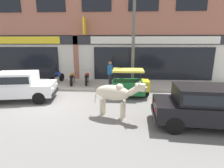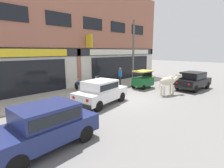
{
  "view_description": "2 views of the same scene",
  "coord_description": "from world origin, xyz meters",
  "px_view_note": "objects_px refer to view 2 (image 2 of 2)",
  "views": [
    {
      "loc": [
        3.42,
        -7.99,
        2.96
      ],
      "look_at": [
        2.94,
        1.0,
        0.76
      ],
      "focal_mm": 28.0,
      "sensor_mm": 36.0,
      "label": 1
    },
    {
      "loc": [
        -8.6,
        -7.32,
        3.2
      ],
      "look_at": [
        -0.16,
        1.0,
        0.92
      ],
      "focal_mm": 28.0,
      "sensor_mm": 36.0,
      "label": 2
    }
  ],
  "objects_px": {
    "motorcycle_1": "(93,84)",
    "utility_pole": "(133,53)",
    "cow": "(169,81)",
    "auto_rickshaw": "(143,80)",
    "motorcycle_0": "(80,86)",
    "car_1": "(101,91)",
    "pedestrian": "(120,75)",
    "car_0": "(45,124)",
    "car_2": "(193,80)",
    "motorcycle_2": "(102,83)"
  },
  "relations": [
    {
      "from": "motorcycle_0",
      "to": "motorcycle_2",
      "type": "distance_m",
      "value": 2.14
    },
    {
      "from": "car_0",
      "to": "auto_rickshaw",
      "type": "relative_size",
      "value": 1.84
    },
    {
      "from": "car_0",
      "to": "pedestrian",
      "type": "height_order",
      "value": "pedestrian"
    },
    {
      "from": "cow",
      "to": "car_2",
      "type": "xyz_separation_m",
      "value": [
        3.16,
        -0.56,
        -0.19
      ]
    },
    {
      "from": "car_1",
      "to": "motorcycle_1",
      "type": "distance_m",
      "value": 3.65
    },
    {
      "from": "car_2",
      "to": "utility_pole",
      "type": "bearing_deg",
      "value": 116.21
    },
    {
      "from": "car_1",
      "to": "cow",
      "type": "bearing_deg",
      "value": -20.06
    },
    {
      "from": "utility_pole",
      "to": "car_1",
      "type": "bearing_deg",
      "value": -159.75
    },
    {
      "from": "auto_rickshaw",
      "to": "pedestrian",
      "type": "height_order",
      "value": "pedestrian"
    },
    {
      "from": "motorcycle_1",
      "to": "car_1",
      "type": "bearing_deg",
      "value": -122.04
    },
    {
      "from": "car_2",
      "to": "motorcycle_2",
      "type": "relative_size",
      "value": 2.05
    },
    {
      "from": "auto_rickshaw",
      "to": "motorcycle_1",
      "type": "bearing_deg",
      "value": 149.64
    },
    {
      "from": "cow",
      "to": "car_1",
      "type": "bearing_deg",
      "value": 159.94
    },
    {
      "from": "motorcycle_1",
      "to": "pedestrian",
      "type": "bearing_deg",
      "value": -12.32
    },
    {
      "from": "motorcycle_2",
      "to": "pedestrian",
      "type": "bearing_deg",
      "value": -22.22
    },
    {
      "from": "cow",
      "to": "motorcycle_0",
      "type": "relative_size",
      "value": 1.15
    },
    {
      "from": "auto_rickshaw",
      "to": "motorcycle_0",
      "type": "xyz_separation_m",
      "value": [
        -4.93,
        2.44,
        -0.13
      ]
    },
    {
      "from": "motorcycle_0",
      "to": "motorcycle_1",
      "type": "height_order",
      "value": "same"
    },
    {
      "from": "car_1",
      "to": "pedestrian",
      "type": "height_order",
      "value": "pedestrian"
    },
    {
      "from": "motorcycle_1",
      "to": "pedestrian",
      "type": "relative_size",
      "value": 1.13
    },
    {
      "from": "car_2",
      "to": "motorcycle_0",
      "type": "xyz_separation_m",
      "value": [
        -7.37,
        5.69,
        -0.28
      ]
    },
    {
      "from": "car_2",
      "to": "motorcycle_1",
      "type": "bearing_deg",
      "value": 138.71
    },
    {
      "from": "cow",
      "to": "auto_rickshaw",
      "type": "relative_size",
      "value": 1.04
    },
    {
      "from": "motorcycle_1",
      "to": "utility_pole",
      "type": "distance_m",
      "value": 4.76
    },
    {
      "from": "motorcycle_2",
      "to": "pedestrian",
      "type": "xyz_separation_m",
      "value": [
        1.61,
        -0.66,
        0.6
      ]
    },
    {
      "from": "car_2",
      "to": "motorcycle_2",
      "type": "bearing_deg",
      "value": 133.29
    },
    {
      "from": "car_0",
      "to": "car_2",
      "type": "relative_size",
      "value": 0.99
    },
    {
      "from": "utility_pole",
      "to": "car_2",
      "type": "bearing_deg",
      "value": -63.79
    },
    {
      "from": "car_2",
      "to": "motorcycle_2",
      "type": "distance_m",
      "value": 7.64
    },
    {
      "from": "car_2",
      "to": "utility_pole",
      "type": "height_order",
      "value": "utility_pole"
    },
    {
      "from": "cow",
      "to": "car_0",
      "type": "height_order",
      "value": "cow"
    },
    {
      "from": "car_0",
      "to": "car_1",
      "type": "bearing_deg",
      "value": 26.86
    },
    {
      "from": "car_2",
      "to": "motorcycle_1",
      "type": "relative_size",
      "value": 2.05
    },
    {
      "from": "cow",
      "to": "car_2",
      "type": "bearing_deg",
      "value": -10.05
    },
    {
      "from": "car_2",
      "to": "pedestrian",
      "type": "bearing_deg",
      "value": 126.48
    },
    {
      "from": "auto_rickshaw",
      "to": "motorcycle_2",
      "type": "height_order",
      "value": "auto_rickshaw"
    },
    {
      "from": "cow",
      "to": "motorcycle_2",
      "type": "height_order",
      "value": "cow"
    },
    {
      "from": "cow",
      "to": "motorcycle_2",
      "type": "relative_size",
      "value": 1.14
    },
    {
      "from": "motorcycle_0",
      "to": "car_2",
      "type": "bearing_deg",
      "value": -37.65
    },
    {
      "from": "motorcycle_0",
      "to": "cow",
      "type": "bearing_deg",
      "value": -50.56
    },
    {
      "from": "cow",
      "to": "motorcycle_0",
      "type": "xyz_separation_m",
      "value": [
        -4.22,
        5.13,
        -0.47
      ]
    },
    {
      "from": "pedestrian",
      "to": "car_1",
      "type": "bearing_deg",
      "value": -150.99
    },
    {
      "from": "cow",
      "to": "car_0",
      "type": "bearing_deg",
      "value": -177.25
    },
    {
      "from": "cow",
      "to": "motorcycle_1",
      "type": "height_order",
      "value": "cow"
    },
    {
      "from": "auto_rickshaw",
      "to": "motorcycle_1",
      "type": "distance_m",
      "value": 4.39
    },
    {
      "from": "car_0",
      "to": "pedestrian",
      "type": "xyz_separation_m",
      "value": [
        9.04,
        4.8,
        0.32
      ]
    },
    {
      "from": "pedestrian",
      "to": "utility_pole",
      "type": "distance_m",
      "value": 2.34
    },
    {
      "from": "car_1",
      "to": "pedestrian",
      "type": "relative_size",
      "value": 2.36
    },
    {
      "from": "car_2",
      "to": "auto_rickshaw",
      "type": "distance_m",
      "value": 4.07
    },
    {
      "from": "cow",
      "to": "motorcycle_1",
      "type": "distance_m",
      "value": 5.81
    }
  ]
}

